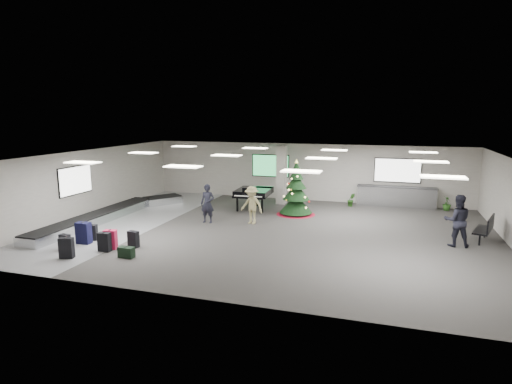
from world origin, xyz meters
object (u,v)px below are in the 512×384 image
(grand_piano, at_px, (253,193))
(traveler_b, at_px, (252,205))
(traveler_bench, at_px, (457,221))
(traveler_a, at_px, (208,204))
(service_counter, at_px, (396,196))
(pink_suitcase, at_px, (110,240))
(potted_plant_right, at_px, (447,203))
(bench, at_px, (486,227))
(potted_plant_left, at_px, (351,200))
(christmas_tree, at_px, (296,196))
(baggage_carousel, at_px, (111,214))

(grand_piano, relative_size, traveler_b, 1.30)
(grand_piano, height_order, traveler_bench, traveler_bench)
(traveler_bench, bearing_deg, traveler_a, -7.62)
(service_counter, distance_m, traveler_a, 10.20)
(pink_suitcase, relative_size, potted_plant_right, 1.01)
(potted_plant_right, bearing_deg, traveler_b, -147.64)
(bench, bearing_deg, potted_plant_right, 116.41)
(service_counter, xyz_separation_m, potted_plant_left, (-2.27, -0.67, -0.18))
(service_counter, relative_size, bench, 2.41)
(grand_piano, bearing_deg, christmas_tree, -14.15)
(grand_piano, xyz_separation_m, traveler_b, (0.84, -2.83, -0.02))
(grand_piano, xyz_separation_m, potted_plant_right, (9.52, 2.67, -0.51))
(traveler_bench, bearing_deg, service_counter, -77.52)
(grand_piano, bearing_deg, baggage_carousel, -148.68)
(grand_piano, height_order, traveler_b, traveler_b)
(baggage_carousel, relative_size, traveler_a, 5.53)
(potted_plant_left, bearing_deg, grand_piano, -155.43)
(pink_suitcase, relative_size, grand_piano, 0.33)
(traveler_b, bearing_deg, potted_plant_left, 66.08)
(service_counter, distance_m, traveler_bench, 6.90)
(pink_suitcase, xyz_separation_m, bench, (13.26, 5.10, 0.21))
(bench, bearing_deg, traveler_bench, -122.26)
(potted_plant_right, bearing_deg, bench, -81.90)
(pink_suitcase, relative_size, traveler_b, 0.43)
(traveler_a, xyz_separation_m, traveler_b, (1.96, 0.42, -0.03))
(grand_piano, height_order, potted_plant_right, grand_piano)
(service_counter, bearing_deg, baggage_carousel, -152.33)
(baggage_carousel, bearing_deg, pink_suitcase, -54.42)
(pink_suitcase, relative_size, christmas_tree, 0.27)
(baggage_carousel, relative_size, potted_plant_right, 13.41)
(bench, xyz_separation_m, potted_plant_right, (-0.77, 5.41, -0.21))
(christmas_tree, distance_m, potted_plant_right, 7.86)
(baggage_carousel, height_order, traveler_b, traveler_b)
(potted_plant_left, bearing_deg, pink_suitcase, -127.65)
(baggage_carousel, xyz_separation_m, potted_plant_right, (15.32, 6.55, 0.15))
(grand_piano, xyz_separation_m, traveler_a, (-1.12, -3.25, 0.01))
(bench, bearing_deg, grand_piano, -176.61)
(baggage_carousel, bearing_deg, grand_piano, 33.81)
(grand_piano, relative_size, traveler_a, 1.26)
(pink_suitcase, bearing_deg, christmas_tree, 43.68)
(service_counter, relative_size, traveler_bench, 2.07)
(bench, distance_m, traveler_a, 11.43)
(traveler_bench, height_order, potted_plant_right, traveler_bench)
(traveler_a, relative_size, traveler_bench, 0.90)
(traveler_bench, bearing_deg, christmas_tree, -30.54)
(potted_plant_left, bearing_deg, traveler_bench, -53.66)
(traveler_a, xyz_separation_m, potted_plant_left, (5.90, 5.43, -0.51))
(pink_suitcase, bearing_deg, traveler_b, 42.31)
(christmas_tree, xyz_separation_m, bench, (7.95, -2.26, -0.36))
(grand_piano, bearing_deg, service_counter, 19.54)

